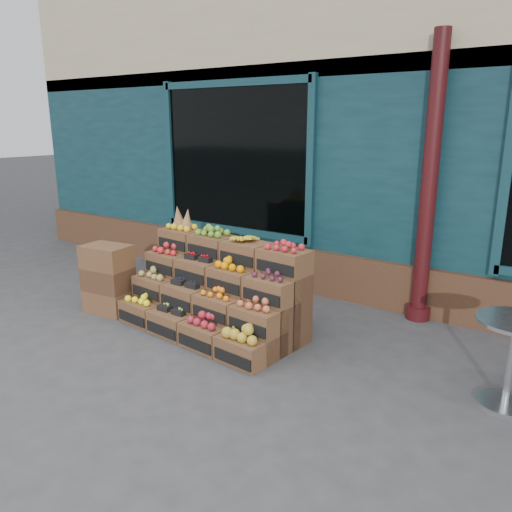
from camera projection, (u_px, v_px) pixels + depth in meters
The scene contains 6 objects.
ground at pixel (232, 356), 4.97m from camera, with size 60.00×60.00×0.00m, color #3B3B3E.
shop_facade at pixel (416, 114), 8.40m from camera, with size 12.00×6.24×4.80m.
crate_display at pixel (216, 295), 5.55m from camera, with size 2.14×1.18×1.29m.
spare_crates at pixel (108, 279), 6.05m from camera, with size 0.60×0.45×0.83m.
bistro_table at pixel (512, 353), 3.99m from camera, with size 0.60×0.60×0.75m.
shopkeeper at pixel (269, 206), 7.50m from camera, with size 0.76×0.50×2.08m, color #175220.
Camera 1 is at (2.80, -3.59, 2.26)m, focal length 35.00 mm.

